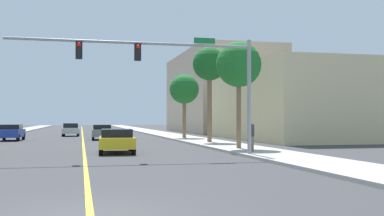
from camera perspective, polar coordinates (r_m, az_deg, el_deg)
ground at (r=51.71m, az=-13.29°, el=-3.46°), size 192.00×192.00×0.00m
sidewalk_right at (r=52.63m, az=-2.75°, el=-3.37°), size 3.48×168.00×0.15m
lane_marking_center at (r=51.71m, az=-13.29°, el=-3.45°), size 0.16×144.00×0.01m
building_right_near at (r=45.04m, az=12.75°, el=0.56°), size 11.34×18.85×6.82m
building_right_far at (r=68.88m, az=3.43°, el=1.83°), size 11.54×24.41×11.51m
traffic_signal_mast at (r=23.20m, az=-2.16°, el=5.24°), size 12.06×0.36×5.89m
palm_near at (r=28.73m, az=5.75°, el=5.23°), size 2.79×2.79×6.53m
palm_mid at (r=36.59m, az=2.15°, el=5.25°), size 2.63×2.63×7.43m
palm_far at (r=44.20m, az=-0.95°, el=2.26°), size 2.79×2.79×6.02m
car_yellow at (r=26.76m, az=-9.24°, el=-3.92°), size 2.15×4.42×1.36m
car_silver at (r=53.79m, az=-14.65°, el=-2.58°), size 1.86×3.96×1.45m
car_gray at (r=43.95m, az=-10.99°, el=-2.89°), size 1.94×3.96×1.40m
car_blue at (r=44.35m, az=-21.35°, el=-2.78°), size 2.05×4.12×1.44m
pedestrian at (r=25.52m, az=7.24°, el=-3.43°), size 0.38×0.38×1.71m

